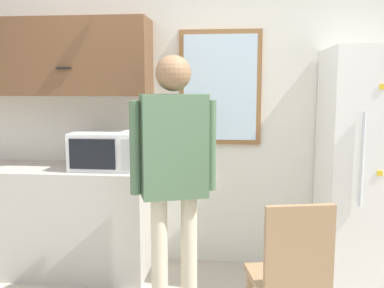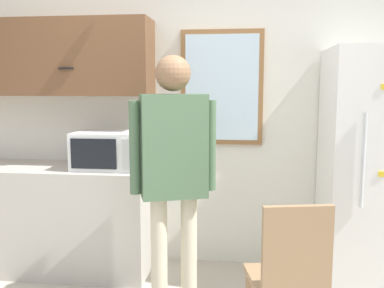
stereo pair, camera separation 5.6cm
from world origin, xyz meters
name	(u,v)px [view 2 (the right image)]	position (x,y,z in m)	size (l,w,h in m)	color
back_wall	(183,109)	(0.00, 1.77, 1.35)	(6.00, 0.06, 2.70)	silver
counter	(36,217)	(-1.22, 1.43, 0.44)	(1.97, 0.61, 0.88)	#BCB7AD
upper_cabinets	(35,58)	(-1.22, 1.56, 1.78)	(1.97, 0.38, 0.62)	brown
microwave	(107,150)	(-0.57, 1.40, 1.03)	(0.51, 0.39, 0.30)	white
person	(174,159)	(0.07, 0.85, 1.07)	(0.55, 0.35, 1.74)	beige
refrigerator	(380,172)	(1.53, 1.38, 0.91)	(0.80, 0.73, 1.82)	white
chair	(290,273)	(0.79, 0.42, 0.51)	(0.49, 0.49, 0.93)	#997551
window	(222,88)	(0.33, 1.72, 1.53)	(0.69, 0.05, 0.95)	olive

